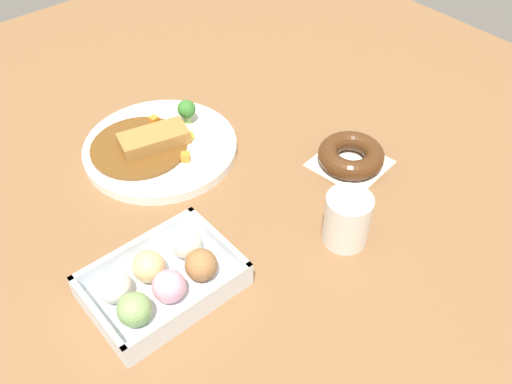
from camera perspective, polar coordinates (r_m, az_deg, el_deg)
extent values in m
plane|color=brown|center=(0.93, -3.66, 0.13)|extent=(1.60, 1.60, 0.00)
cylinder|color=white|center=(1.01, -9.66, 4.42)|extent=(0.27, 0.27, 0.02)
cylinder|color=brown|center=(1.00, -11.78, 4.50)|extent=(0.17, 0.17, 0.01)
cube|color=#A87538|center=(0.99, -10.34, 5.37)|extent=(0.13, 0.08, 0.02)
cylinder|color=white|center=(1.00, -7.05, 5.24)|extent=(0.06, 0.06, 0.00)
ellipsoid|color=yellow|center=(0.99, -7.10, 5.69)|extent=(0.03, 0.03, 0.02)
cylinder|color=#8CB766|center=(1.04, -6.98, 7.44)|extent=(0.01, 0.01, 0.02)
sphere|color=#387A2D|center=(1.03, -7.07, 8.36)|extent=(0.03, 0.03, 0.03)
cube|color=orange|center=(1.05, -10.32, 7.20)|extent=(0.02, 0.02, 0.01)
cube|color=orange|center=(0.96, -7.16, 3.53)|extent=(0.02, 0.02, 0.01)
cube|color=silver|center=(0.80, -9.34, -9.50)|extent=(0.20, 0.14, 0.01)
cube|color=silver|center=(0.82, -3.76, -5.13)|extent=(0.01, 0.14, 0.03)
cube|color=silver|center=(0.76, -15.76, -12.19)|extent=(0.01, 0.14, 0.03)
cube|color=silver|center=(0.82, -12.11, -5.64)|extent=(0.20, 0.01, 0.03)
cube|color=silver|center=(0.75, -6.60, -11.82)|extent=(0.20, 0.01, 0.03)
sphere|color=#EFE5C6|center=(0.81, -7.13, -5.14)|extent=(0.05, 0.05, 0.05)
sphere|color=#DBB77A|center=(0.79, -10.84, -7.43)|extent=(0.05, 0.05, 0.05)
sphere|color=silver|center=(0.78, -14.19, -9.30)|extent=(0.05, 0.05, 0.05)
sphere|color=#9E6B3D|center=(0.78, -5.59, -7.38)|extent=(0.05, 0.05, 0.05)
sphere|color=pink|center=(0.76, -8.84, -9.45)|extent=(0.05, 0.05, 0.05)
sphere|color=#84A860|center=(0.75, -12.23, -11.58)|extent=(0.05, 0.05, 0.05)
cube|color=white|center=(0.99, 9.51, 2.90)|extent=(0.13, 0.13, 0.00)
torus|color=#4C2B14|center=(0.98, 9.64, 3.71)|extent=(0.11, 0.11, 0.03)
cylinder|color=silver|center=(0.83, 9.23, -2.76)|extent=(0.07, 0.07, 0.08)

